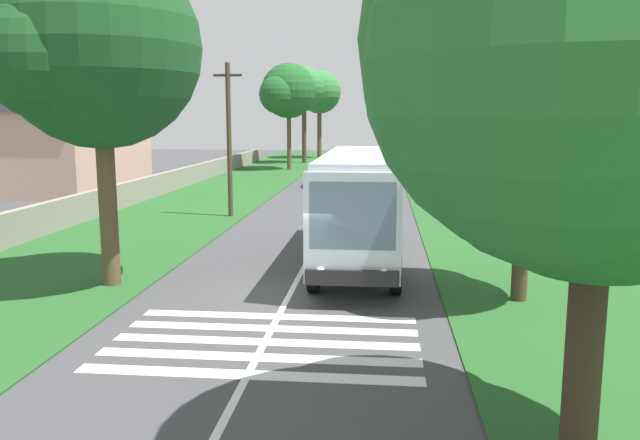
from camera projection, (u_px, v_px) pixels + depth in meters
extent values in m
plane|color=#424244|center=(288.00, 297.00, 17.28)|extent=(160.00, 160.00, 0.00)
cube|color=#235623|center=(176.00, 212.00, 32.80)|extent=(120.00, 8.00, 0.04)
cube|color=#235623|center=(495.00, 217.00, 31.23)|extent=(120.00, 8.00, 0.04)
cube|color=silver|center=(331.00, 215.00, 32.01)|extent=(110.00, 0.16, 0.01)
cube|color=silver|center=(360.00, 201.00, 21.19)|extent=(11.00, 2.50, 2.90)
cube|color=slate|center=(360.00, 185.00, 21.40)|extent=(9.68, 2.54, 0.85)
cube|color=slate|center=(353.00, 216.00, 15.77)|extent=(0.08, 2.20, 1.74)
cube|color=orange|center=(360.00, 230.00, 21.35)|extent=(10.78, 2.53, 0.36)
cube|color=silver|center=(360.00, 156.00, 20.95)|extent=(10.56, 2.30, 0.18)
cube|color=black|center=(352.00, 278.00, 15.91)|extent=(0.16, 2.40, 0.40)
sphere|color=#F2EDCC|center=(321.00, 272.00, 16.03)|extent=(0.24, 0.24, 0.24)
sphere|color=#F2EDCC|center=(384.00, 273.00, 15.87)|extent=(0.24, 0.24, 0.24)
cylinder|color=black|center=(314.00, 273.00, 17.72)|extent=(1.10, 0.32, 1.10)
cylinder|color=black|center=(334.00, 228.00, 24.99)|extent=(1.10, 0.32, 1.10)
cylinder|color=black|center=(396.00, 275.00, 17.50)|extent=(1.10, 0.32, 1.10)
cylinder|color=black|center=(392.00, 229.00, 24.77)|extent=(1.10, 0.32, 1.10)
cube|color=silver|center=(248.00, 375.00, 12.05)|extent=(0.45, 6.80, 0.01)
cube|color=silver|center=(257.00, 357.00, 12.94)|extent=(0.45, 6.80, 0.01)
cube|color=silver|center=(265.00, 342.00, 13.82)|extent=(0.45, 6.80, 0.01)
cube|color=silver|center=(272.00, 328.00, 14.70)|extent=(0.45, 6.80, 0.01)
cube|color=silver|center=(278.00, 316.00, 15.59)|extent=(0.45, 6.80, 0.01)
cube|color=gray|center=(371.00, 187.00, 39.79)|extent=(4.30, 1.75, 0.70)
cube|color=slate|center=(371.00, 178.00, 39.60)|extent=(2.00, 1.61, 0.55)
cylinder|color=black|center=(358.00, 193.00, 38.58)|extent=(0.64, 0.22, 0.64)
cylinder|color=black|center=(359.00, 188.00, 41.23)|extent=(0.64, 0.22, 0.64)
cylinder|color=black|center=(383.00, 193.00, 38.43)|extent=(0.64, 0.22, 0.64)
cylinder|color=black|center=(383.00, 188.00, 41.08)|extent=(0.64, 0.22, 0.64)
cube|color=black|center=(321.00, 178.00, 45.68)|extent=(4.30, 1.75, 0.70)
cube|color=slate|center=(321.00, 170.00, 45.48)|extent=(2.00, 1.61, 0.55)
cylinder|color=black|center=(309.00, 183.00, 44.46)|extent=(0.64, 0.22, 0.64)
cylinder|color=black|center=(313.00, 179.00, 47.11)|extent=(0.64, 0.22, 0.64)
cylinder|color=black|center=(331.00, 183.00, 44.31)|extent=(0.64, 0.22, 0.64)
cylinder|color=black|center=(333.00, 180.00, 46.96)|extent=(0.64, 0.22, 0.64)
cube|color=#B7A893|center=(371.00, 170.00, 53.04)|extent=(4.30, 1.75, 0.70)
cube|color=slate|center=(372.00, 163.00, 52.84)|extent=(2.00, 1.61, 0.55)
cylinder|color=black|center=(362.00, 174.00, 51.82)|extent=(0.64, 0.22, 0.64)
cylinder|color=black|center=(363.00, 171.00, 54.47)|extent=(0.64, 0.22, 0.64)
cylinder|color=black|center=(381.00, 174.00, 51.67)|extent=(0.64, 0.22, 0.64)
cylinder|color=black|center=(381.00, 171.00, 54.32)|extent=(0.64, 0.22, 0.64)
cube|color=#B7A893|center=(336.00, 163.00, 61.55)|extent=(4.30, 1.75, 0.70)
cube|color=slate|center=(336.00, 157.00, 61.35)|extent=(2.00, 1.61, 0.55)
cylinder|color=black|center=(327.00, 166.00, 60.33)|extent=(0.64, 0.22, 0.64)
cylinder|color=black|center=(330.00, 164.00, 62.99)|extent=(0.64, 0.22, 0.64)
cylinder|color=black|center=(344.00, 166.00, 60.18)|extent=(0.64, 0.22, 0.64)
cylinder|color=black|center=(345.00, 164.00, 62.84)|extent=(0.64, 0.22, 0.64)
cylinder|color=brown|center=(107.00, 196.00, 18.08)|extent=(0.52, 0.52, 5.24)
sphere|color=#19471E|center=(99.00, 47.00, 17.41)|extent=(5.67, 5.67, 5.67)
sphere|color=#19471E|center=(125.00, 67.00, 19.15)|extent=(3.50, 3.50, 3.50)
sphere|color=#19471E|center=(44.00, 58.00, 16.16)|extent=(3.22, 3.22, 3.22)
cylinder|color=brown|center=(289.00, 138.00, 59.31)|extent=(0.40, 0.40, 5.97)
sphere|color=#1E5623|center=(289.00, 91.00, 58.61)|extent=(5.12, 5.12, 5.12)
sphere|color=#1E5623|center=(291.00, 95.00, 60.18)|extent=(3.38, 3.38, 3.38)
sphere|color=#1E5623|center=(278.00, 94.00, 57.48)|extent=(3.57, 3.57, 3.57)
cylinder|color=#4C3826|center=(304.00, 131.00, 68.03)|extent=(0.49, 0.49, 6.85)
sphere|color=#337A38|center=(304.00, 88.00, 67.28)|extent=(4.46, 4.46, 4.46)
sphere|color=#337A38|center=(306.00, 91.00, 68.65)|extent=(2.72, 2.72, 2.72)
sphere|color=#337A38|center=(296.00, 90.00, 66.30)|extent=(3.23, 3.23, 3.23)
cylinder|color=brown|center=(319.00, 131.00, 76.76)|extent=(0.53, 0.53, 6.55)
sphere|color=#337A38|center=(319.00, 92.00, 76.00)|extent=(5.22, 5.22, 5.22)
sphere|color=#337A38|center=(321.00, 96.00, 77.60)|extent=(3.59, 3.59, 3.59)
sphere|color=#337A38|center=(312.00, 95.00, 74.85)|extent=(3.45, 3.45, 3.45)
cylinder|color=brown|center=(413.00, 132.00, 66.28)|extent=(0.43, 0.43, 6.79)
sphere|color=#286B2D|center=(414.00, 83.00, 65.46)|extent=(6.09, 6.09, 6.09)
sphere|color=#286B2D|center=(413.00, 88.00, 67.33)|extent=(4.19, 4.19, 4.19)
sphere|color=#286B2D|center=(406.00, 87.00, 64.13)|extent=(4.44, 4.44, 4.44)
cylinder|color=#3D2D1E|center=(413.00, 137.00, 76.78)|extent=(0.49, 0.49, 4.98)
sphere|color=#337A38|center=(414.00, 100.00, 76.05)|extent=(7.52, 7.52, 7.52)
sphere|color=#337A38|center=(413.00, 105.00, 78.35)|extent=(4.45, 4.45, 4.45)
sphere|color=#337A38|center=(405.00, 104.00, 74.40)|extent=(5.50, 5.50, 5.50)
cylinder|color=#3D2D1E|center=(586.00, 329.00, 8.30)|extent=(0.49, 0.49, 4.16)
sphere|color=#286B2D|center=(606.00, 36.00, 7.70)|extent=(6.13, 6.13, 6.13)
sphere|color=#286B2D|center=(562.00, 82.00, 9.58)|extent=(3.58, 3.58, 3.58)
sphere|color=#286B2D|center=(562.00, 64.00, 6.35)|extent=(4.08, 4.08, 4.08)
cylinder|color=#4C3826|center=(523.00, 217.00, 16.54)|extent=(0.42, 0.42, 4.54)
sphere|color=#19471E|center=(530.00, 79.00, 15.96)|extent=(4.73, 4.73, 4.73)
sphere|color=#19471E|center=(517.00, 95.00, 17.42)|extent=(3.06, 3.06, 3.06)
sphere|color=#19471E|center=(510.00, 91.00, 14.93)|extent=(2.79, 2.79, 2.79)
cylinder|color=#473828|center=(229.00, 141.00, 30.77)|extent=(0.24, 0.24, 7.49)
cube|color=#3D3326|center=(228.00, 75.00, 30.26)|extent=(0.12, 1.40, 0.12)
cube|color=gray|center=(147.00, 188.00, 37.92)|extent=(70.00, 0.40, 1.33)
cube|color=tan|center=(65.00, 151.00, 42.86)|extent=(12.25, 7.69, 5.26)
cube|color=#4C4C56|center=(61.00, 104.00, 42.35)|extent=(12.85, 8.29, 1.17)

